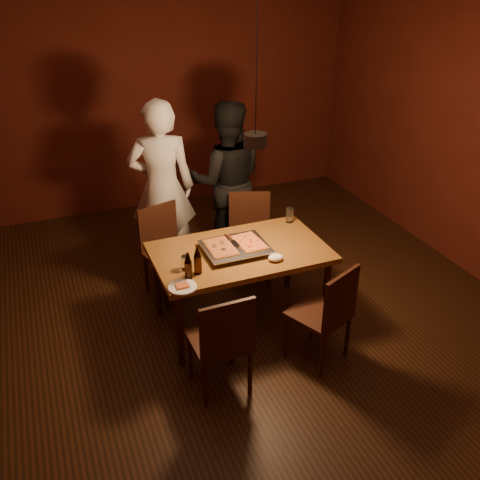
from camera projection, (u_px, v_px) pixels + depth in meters
name	position (u px, v px, depth m)	size (l,w,h in m)	color
room_shell	(255.00, 182.00, 4.26)	(6.00, 6.00, 6.00)	#391E0F
dining_table	(240.00, 258.00, 4.65)	(1.50, 0.90, 0.75)	brown
chair_far_left	(165.00, 243.00, 5.18)	(0.53, 0.53, 0.49)	#38190F
chair_far_right	(250.00, 228.00, 5.45)	(0.54, 0.54, 0.49)	#38190F
chair_near_left	(223.00, 336.00, 3.91)	(0.43, 0.43, 0.49)	#38190F
chair_near_right	(328.00, 308.00, 4.23)	(0.55, 0.55, 0.49)	#38190F
pizza_tray	(236.00, 249.00, 4.59)	(0.55, 0.45, 0.05)	silver
pizza_meat	(221.00, 247.00, 4.54)	(0.22, 0.35, 0.02)	maroon
pizza_cheese	(249.00, 242.00, 4.62)	(0.21, 0.34, 0.02)	gold
spatula	(233.00, 244.00, 4.59)	(0.09, 0.24, 0.04)	silver
beer_bottle_a	(188.00, 266.00, 4.16)	(0.06, 0.06, 0.23)	black
beer_bottle_b	(198.00, 260.00, 4.23)	(0.06, 0.06, 0.24)	black
water_glass_left	(186.00, 263.00, 4.31)	(0.07, 0.07, 0.12)	silver
water_glass_right	(290.00, 215.00, 5.07)	(0.07, 0.07, 0.14)	silver
plate_slice	(182.00, 287.00, 4.09)	(0.22, 0.22, 0.03)	white
napkin	(276.00, 258.00, 4.45)	(0.13, 0.10, 0.05)	white
diner_white	(162.00, 188.00, 5.43)	(0.66, 0.44, 1.82)	silver
diner_dark	(227.00, 181.00, 5.73)	(0.84, 0.65, 1.72)	black
pendant_lamp	(255.00, 139.00, 4.09)	(0.18, 0.18, 1.10)	black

